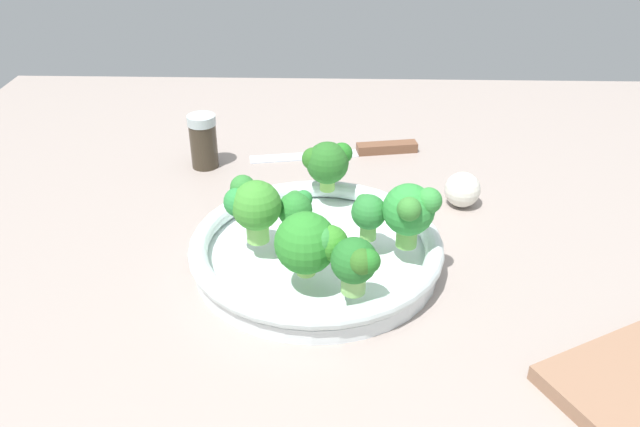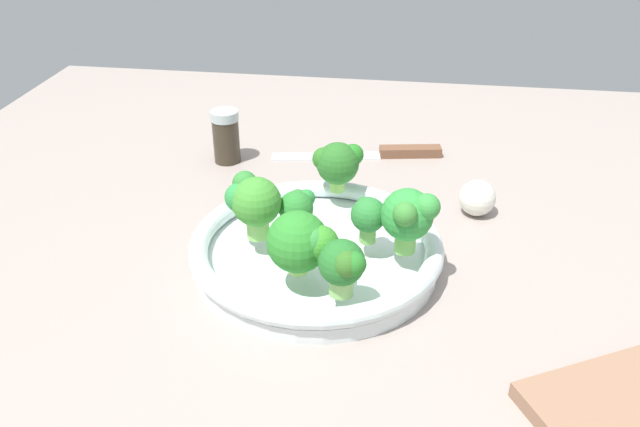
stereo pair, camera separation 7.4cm
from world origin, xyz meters
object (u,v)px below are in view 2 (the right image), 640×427
Objects in this scene: broccoli_floret_2 at (338,162)px; broccoli_floret_3 at (303,242)px; knife at (380,153)px; pepper_shaker at (226,136)px; broccoli_floret_6 at (368,215)px; garlic_bulb at (477,198)px; broccoli_floret_1 at (343,265)px; broccoli_floret_5 at (253,201)px; broccoli_floret_4 at (297,208)px; broccoli_floret_0 at (409,216)px; bowl at (320,250)px.

broccoli_floret_3 is at bearing -93.96° from broccoli_floret_2.
broccoli_floret_2 is at bearing -102.85° from knife.
broccoli_floret_3 is at bearing -62.22° from pepper_shaker.
broccoli_floret_6 reaches higher than garlic_bulb.
garlic_bulb reaches higher than knife.
broccoli_floret_1 is 0.80× the size of broccoli_floret_3.
broccoli_floret_2 reaches higher than pepper_shaker.
broccoli_floret_5 is 1.53× the size of garlic_bulb.
broccoli_floret_6 is (12.90, 0.83, -1.19)cm from broccoli_floret_5.
broccoli_floret_4 is 1.05× the size of garlic_bulb.
broccoli_floret_6 is (8.25, -1.08, 0.40)cm from broccoli_floret_4.
broccoli_floret_3 reaches higher than broccoli_floret_1.
garlic_bulb is at bearing 10.09° from broccoli_floret_2.
broccoli_floret_0 is 1.50× the size of broccoli_floret_4.
garlic_bulb is at bearing 47.97° from broccoli_floret_6.
broccoli_floret_2 reaches higher than broccoli_floret_4.
pepper_shaker is at bearing 121.83° from broccoli_floret_4.
broccoli_floret_4 is at bearing -147.49° from garlic_bulb.
broccoli_floret_0 reaches higher than garlic_bulb.
broccoli_floret_2 is 24.00cm from pepper_shaker.
bowl is 5.83× the size of broccoli_floret_4.
pepper_shaker is at bearing 111.95° from broccoli_floret_5.
broccoli_floret_1 is at bearing -98.47° from broccoli_floret_6.
broccoli_floret_3 is 37.90cm from pepper_shaker.
garlic_bulb is (18.88, 14.83, 0.37)cm from bowl.
broccoli_floret_2 is at bearing -37.15° from pepper_shaker.
broccoli_floret_3 is 1.51× the size of broccoli_floret_4.
broccoli_floret_4 is at bearing 172.51° from broccoli_floret_6.
garlic_bulb is (18.24, 3.24, -5.49)cm from broccoli_floret_2.
broccoli_floret_4 reaches higher than garlic_bulb.
broccoli_floret_3 is 8.79cm from broccoli_floret_4.
broccoli_floret_1 reaches higher than pepper_shaker.
knife is (7.87, 29.99, -6.37)cm from broccoli_floret_4.
bowl is 1.11× the size of knife.
garlic_bulb is at bearing 48.75° from broccoli_floret_3.
broccoli_floret_5 is 1.36× the size of broccoli_floret_6.
broccoli_floret_3 is 39.57cm from knife.
broccoli_floret_6 is (1.57, 10.57, -0.38)cm from broccoli_floret_1.
broccoli_floret_4 is at bearing 104.09° from broccoli_floret_3.
bowl is 3.88× the size of broccoli_floret_0.
broccoli_floret_0 is at bearing -3.18° from broccoli_floret_5.
pepper_shaker is (-15.45, 24.90, -2.74)cm from broccoli_floret_4.
knife is at bearing 77.15° from broccoli_floret_2.
broccoli_floret_5 reaches higher than pepper_shaker.
bowl is 4.50× the size of broccoli_floret_2.
broccoli_floret_5 is at bearing -157.64° from broccoli_floret_4.
bowl is 4.84× the size of broccoli_floret_1.
broccoli_floret_5 is at bearing 135.92° from broccoli_floret_3.
broccoli_floret_4 is 0.61× the size of pepper_shaker.
broccoli_floret_3 reaches higher than garlic_bulb.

